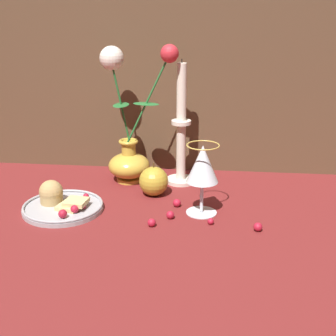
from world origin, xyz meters
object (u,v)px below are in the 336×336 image
at_px(candlestick, 181,136).
at_px(apple_beside_vase, 154,181).
at_px(vase, 129,138).
at_px(plate_with_pastries, 60,203).
at_px(wine_glass, 203,167).

height_order(candlestick, apple_beside_vase, candlestick).
relative_size(vase, apple_beside_vase, 4.25).
bearing_deg(plate_with_pastries, apple_beside_vase, 28.16).
xyz_separation_m(candlestick, apple_beside_vase, (-0.06, -0.10, -0.09)).
bearing_deg(candlestick, plate_with_pastries, -142.11).
xyz_separation_m(plate_with_pastries, wine_glass, (0.33, 0.02, 0.10)).
xyz_separation_m(vase, apple_beside_vase, (0.08, -0.09, -0.08)).
xyz_separation_m(vase, wine_glass, (0.20, -0.19, -0.01)).
relative_size(plate_with_pastries, apple_beside_vase, 2.18).
bearing_deg(candlestick, wine_glass, -71.66).
xyz_separation_m(wine_glass, candlestick, (-0.06, 0.19, 0.02)).
distance_m(vase, plate_with_pastries, 0.26).
height_order(vase, wine_glass, vase).
distance_m(vase, apple_beside_vase, 0.15).
bearing_deg(candlestick, vase, -178.06).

